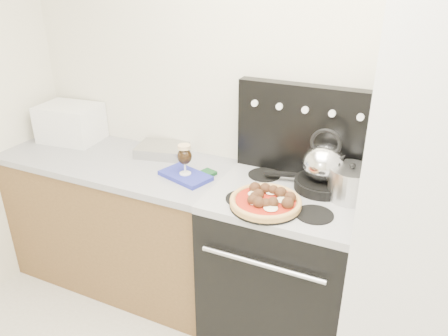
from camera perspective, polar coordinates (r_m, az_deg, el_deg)
The scene contains 16 objects.
room_shell at distance 1.41m, azimuth -4.92°, elevation -6.37°, with size 3.52×3.01×2.52m.
base_cabinet at distance 2.98m, azimuth -13.02°, elevation -7.04°, with size 1.45×0.60×0.86m, color brown.
countertop at distance 2.77m, azimuth -13.91°, elevation 0.86°, with size 1.48×0.63×0.04m, color #9E9EA6.
stove_body at distance 2.52m, azimuth 7.57°, elevation -12.94°, with size 0.76×0.65×0.88m, color black.
cooktop at distance 2.27m, azimuth 8.22°, elevation -3.75°, with size 0.76×0.65×0.04m, color #ADADB2.
backguard at distance 2.40m, azimuth 10.60°, elevation 4.82°, with size 0.76×0.08×0.50m, color black.
fridge at distance 2.17m, azimuth 26.13°, elevation -6.33°, with size 0.64×0.68×1.90m, color silver.
toaster_oven at distance 3.11m, azimuth -19.40°, elevation 5.59°, with size 0.38×0.29×0.24m, color white.
foil_sheet at distance 2.76m, azimuth -8.03°, elevation 2.35°, with size 0.31×0.22×0.06m, color silver.
oven_mitt at distance 2.45m, azimuth -5.06°, elevation -1.01°, with size 0.29×0.16×0.02m, color #262D9E.
beer_glass at distance 2.41m, azimuth -5.15°, elevation 1.13°, with size 0.08×0.08×0.18m, color black, non-canonical shape.
pizza_pan at distance 2.13m, azimuth 5.42°, elevation -4.90°, with size 0.35×0.35×0.01m, color black.
pizza at distance 2.11m, azimuth 5.45°, elevation -4.19°, with size 0.35×0.35×0.05m, color tan, non-canonical shape.
skillet at distance 2.33m, azimuth 12.60°, elevation -2.10°, with size 0.28×0.28×0.05m, color black.
tea_kettle at distance 2.27m, azimuth 12.93°, elevation 1.11°, with size 0.21×0.21×0.24m, color silver, non-canonical shape.
stock_pot at distance 2.25m, azimuth 16.14°, elevation -2.04°, with size 0.21×0.21×0.16m, color silver.
Camera 1 is at (0.62, -0.74, 1.99)m, focal length 35.00 mm.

